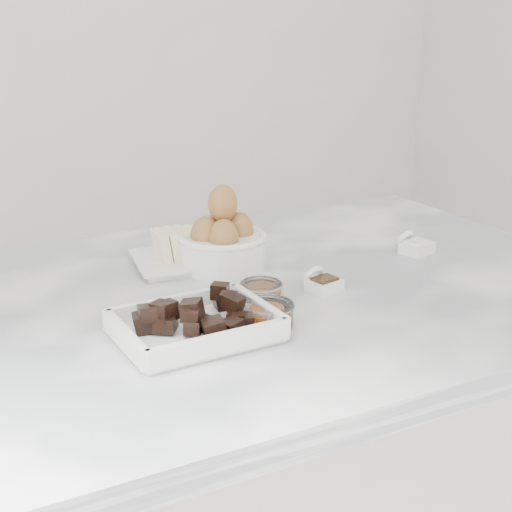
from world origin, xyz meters
The scene contains 9 objects.
marble_slab centered at (0.00, 0.00, 0.92)m, with size 1.20×0.80×0.04m, color white.
chocolate_dish centered at (-0.16, -0.13, 0.96)m, with size 0.22×0.17×0.06m.
butter_plate centered at (-0.07, 0.15, 0.96)m, with size 0.18×0.18×0.06m.
sugar_ramekin centered at (0.05, 0.16, 0.96)m, with size 0.07×0.07×0.04m.
egg_bowl centered at (0.00, 0.11, 0.99)m, with size 0.15×0.15×0.15m.
honey_bowl centered at (-0.02, -0.06, 0.95)m, with size 0.07×0.07×0.03m.
zest_bowl centered at (-0.05, -0.14, 0.96)m, with size 0.08×0.08×0.03m.
vanilla_spoon centered at (0.09, -0.06, 0.95)m, with size 0.06×0.07×0.04m.
salt_spoon centered at (0.34, 0.02, 0.95)m, with size 0.07×0.08×0.04m.
Camera 1 is at (-0.49, -0.95, 1.35)m, focal length 50.00 mm.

